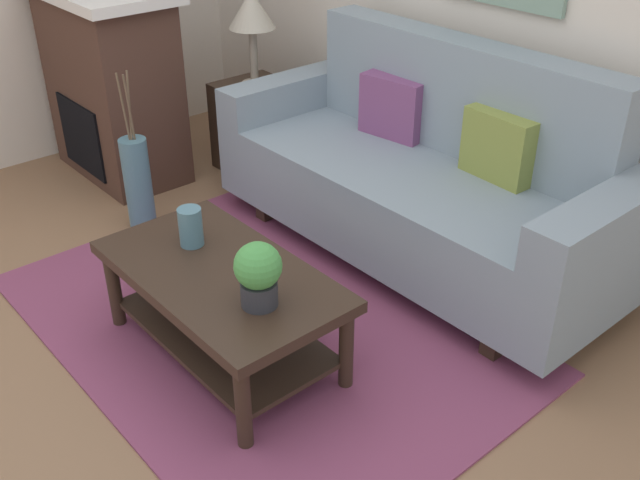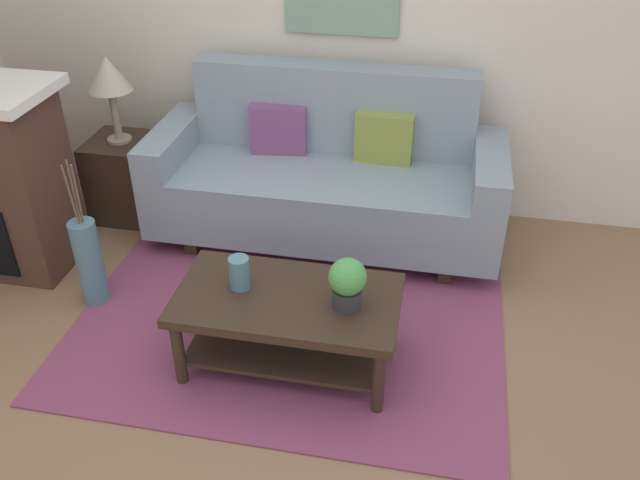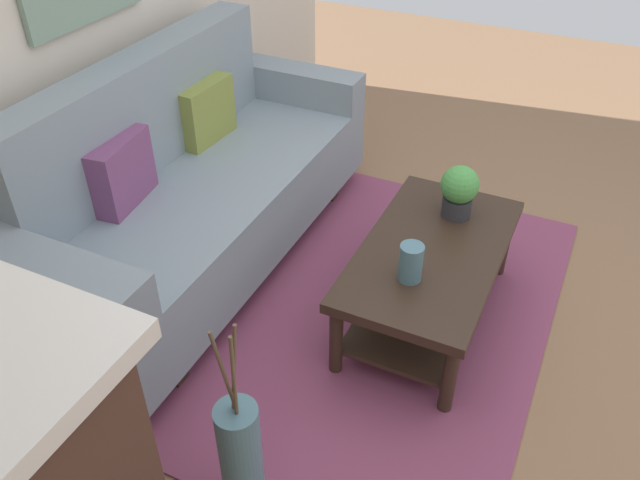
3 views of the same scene
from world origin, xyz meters
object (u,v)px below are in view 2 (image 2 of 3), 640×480
object	(u,v)px
couch	(327,177)
coffee_table	(288,314)
side_table	(127,178)
floor_vase	(90,263)
throw_pillow_olive	(384,138)
throw_pillow_plum	(278,129)
tabletop_vase	(239,273)
potted_plant_tabletop	(347,282)
table_lamp	(109,77)

from	to	relation	value
couch	coffee_table	size ratio (longest dim) A/B	2.01
side_table	floor_vase	xyz separation A→B (m)	(0.23, -0.97, -0.01)
coffee_table	side_table	distance (m)	1.91
coffee_table	floor_vase	bearing A→B (deg)	167.13
couch	throw_pillow_olive	distance (m)	0.44
throw_pillow_plum	coffee_table	xyz separation A→B (m)	(0.38, -1.37, -0.37)
throw_pillow_plum	tabletop_vase	world-z (taller)	throw_pillow_plum
coffee_table	potted_plant_tabletop	distance (m)	0.39
throw_pillow_olive	potted_plant_tabletop	world-z (taller)	throw_pillow_olive
throw_pillow_plum	floor_vase	xyz separation A→B (m)	(-0.83, -1.10, -0.41)
potted_plant_tabletop	throw_pillow_olive	bearing A→B (deg)	89.79
coffee_table	couch	bearing A→B (deg)	91.86
couch	throw_pillow_olive	size ratio (longest dim) A/B	6.13
couch	table_lamp	xyz separation A→B (m)	(-1.40, 0.00, 0.56)
throw_pillow_olive	floor_vase	xyz separation A→B (m)	(-1.52, -1.10, -0.41)
coffee_table	tabletop_vase	xyz separation A→B (m)	(-0.24, 0.03, 0.20)
couch	potted_plant_tabletop	bearing A→B (deg)	-75.08
side_table	floor_vase	distance (m)	1.00
side_table	floor_vase	bearing A→B (deg)	-76.98
couch	floor_vase	xyz separation A→B (m)	(-1.18, -0.97, -0.16)
couch	table_lamp	distance (m)	1.51
couch	side_table	size ratio (longest dim) A/B	3.94
throw_pillow_olive	side_table	world-z (taller)	throw_pillow_olive
throw_pillow_olive	table_lamp	distance (m)	1.78
throw_pillow_plum	tabletop_vase	xyz separation A→B (m)	(0.14, -1.35, -0.16)
throw_pillow_plum	floor_vase	distance (m)	1.44
tabletop_vase	table_lamp	world-z (taller)	table_lamp
tabletop_vase	table_lamp	bearing A→B (deg)	134.37
potted_plant_tabletop	side_table	size ratio (longest dim) A/B	0.47
coffee_table	table_lamp	world-z (taller)	table_lamp
side_table	floor_vase	world-z (taller)	side_table
throw_pillow_plum	floor_vase	world-z (taller)	throw_pillow_plum
throw_pillow_plum	couch	bearing A→B (deg)	-20.14
throw_pillow_olive	potted_plant_tabletop	size ratio (longest dim) A/B	1.37
side_table	throw_pillow_plum	bearing A→B (deg)	6.60
potted_plant_tabletop	side_table	world-z (taller)	potted_plant_tabletop
couch	tabletop_vase	world-z (taller)	couch
coffee_table	table_lamp	bearing A→B (deg)	139.06
throw_pillow_olive	table_lamp	size ratio (longest dim) A/B	0.63
throw_pillow_olive	floor_vase	size ratio (longest dim) A/B	0.67
throw_pillow_olive	side_table	bearing A→B (deg)	-175.98
couch	throw_pillow_olive	xyz separation A→B (m)	(0.34, 0.13, 0.25)
table_lamp	side_table	bearing A→B (deg)	0.00
couch	table_lamp	world-z (taller)	table_lamp
couch	throw_pillow_plum	xyz separation A→B (m)	(-0.34, 0.13, 0.25)
throw_pillow_plum	throw_pillow_olive	xyz separation A→B (m)	(0.69, 0.00, 0.00)
side_table	table_lamp	size ratio (longest dim) A/B	0.98
coffee_table	floor_vase	size ratio (longest dim) A/B	2.06
couch	table_lamp	size ratio (longest dim) A/B	3.87
tabletop_vase	side_table	size ratio (longest dim) A/B	0.30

